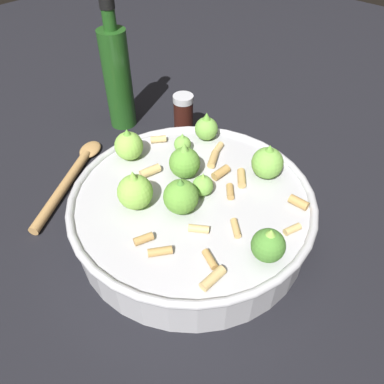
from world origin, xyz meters
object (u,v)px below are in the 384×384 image
Objects in this scene: cooking_pan at (192,208)px; olive_oil_bottle at (117,77)px; pepper_shaker at (184,117)px; wooden_spoon at (72,175)px.

olive_oil_bottle is at bearing 69.14° from cooking_pan.
olive_oil_bottle is at bearing 110.14° from pepper_shaker.
cooking_pan is 0.32m from olive_oil_bottle.
pepper_shaker is 0.15m from olive_oil_bottle.
wooden_spoon is (-0.06, 0.23, -0.03)m from cooking_pan.
wooden_spoon is at bearing -157.88° from olive_oil_bottle.
cooking_pan is 1.61× the size of wooden_spoon.
pepper_shaker is at bearing -14.57° from wooden_spoon.
pepper_shaker is at bearing 46.85° from cooking_pan.
pepper_shaker reaches higher than wooden_spoon.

